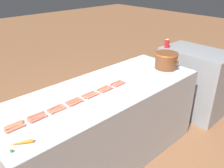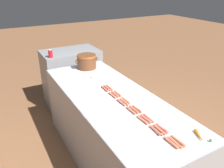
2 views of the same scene
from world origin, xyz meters
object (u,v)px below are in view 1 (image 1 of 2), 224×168
hot_dog_5 (102,88)px  hot_dog_12 (105,89)px  hot_dog_0 (14,124)px  hot_dog_11 (90,95)px  hot_dog_19 (107,90)px  bean_pot (166,60)px  hot_dog_10 (74,101)px  hot_dog_15 (39,119)px  carrot (20,143)px  hot_dog_7 (14,126)px  hot_dog_2 (55,107)px  hot_dog_20 (120,84)px  hot_dog_6 (116,83)px  hot_dog_3 (72,100)px  soda_can (167,44)px  hot_dog_13 (118,83)px  hot_dog_18 (93,96)px  back_cabinet (193,82)px  hot_dog_1 (35,115)px  hot_dog_14 (16,128)px  hot_dog_8 (37,117)px  hot_dog_16 (59,110)px  hot_dog_9 (57,109)px  serving_spoon (143,72)px  hot_dog_17 (76,103)px

hot_dog_5 → hot_dog_12: same height
hot_dog_0 → hot_dog_11: 0.73m
hot_dog_19 → bean_pot: bean_pot is taller
hot_dog_10 → hot_dog_15: same height
carrot → hot_dog_7: bearing=167.2°
hot_dog_10 → hot_dog_11: bearing=89.9°
hot_dog_2 → hot_dog_15: 0.20m
hot_dog_20 → hot_dog_10: bearing=-93.3°
hot_dog_5 → hot_dog_6: same height
hot_dog_12 → carrot: (0.22, -0.99, 0.00)m
hot_dog_19 → carrot: bearing=-79.1°
hot_dog_5 → hot_dog_12: (0.04, 0.01, 0.00)m
hot_dog_3 → hot_dog_0: bearing=-89.8°
hot_dog_20 → soda_can: bearing=104.3°
hot_dog_6 → hot_dog_13: size_ratio=1.00×
hot_dog_18 → hot_dog_10: bearing=-99.0°
bean_pot → carrot: 1.94m
back_cabinet → hot_dog_13: bearing=-93.2°
hot_dog_10 → hot_dog_13: (0.00, 0.56, 0.00)m
hot_dog_3 → hot_dog_5: (-0.00, 0.37, 0.00)m
hot_dog_10 → hot_dog_1: bearing=-94.5°
hot_dog_19 → bean_pot: size_ratio=0.46×
hot_dog_6 → hot_dog_14: same height
hot_dog_3 → hot_dog_10: same height
hot_dog_3 → soda_can: soda_can is taller
hot_dog_8 → hot_dog_12: size_ratio=1.00×
hot_dog_15 → bean_pot: size_ratio=0.46×
hot_dog_6 → hot_dog_12: same height
hot_dog_2 → hot_dog_16: size_ratio=1.00×
hot_dog_9 → hot_dog_16: (0.03, 0.00, 0.00)m
hot_dog_14 → hot_dog_3: bearing=96.6°
hot_dog_2 → hot_dog_3: same height
hot_dog_12 → hot_dog_18: (0.03, -0.18, 0.00)m
hot_dog_10 → bean_pot: 1.32m
hot_dog_3 → hot_dog_19: same height
hot_dog_13 → hot_dog_16: bearing=-87.6°
hot_dog_2 → hot_dog_11: 0.37m
hot_dog_16 → carrot: (0.19, -0.43, 0.00)m
hot_dog_18 → hot_dog_2: bearing=-99.1°
hot_dog_2 → hot_dog_6: (-0.00, 0.74, 0.00)m
hot_dog_0 → hot_dog_13: 1.12m
hot_dog_3 → carrot: carrot is taller
serving_spoon → hot_dog_3: bearing=-90.1°
hot_dog_1 → hot_dog_11: size_ratio=1.00×
hot_dog_2 → hot_dog_7: same height
carrot → hot_dog_1: bearing=136.2°
hot_dog_10 → hot_dog_17: 0.03m
hot_dog_7 → hot_dog_20: same height
hot_dog_0 → hot_dog_17: bearing=83.5°
hot_dog_14 → serving_spoon: (-0.06, 1.56, -0.00)m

